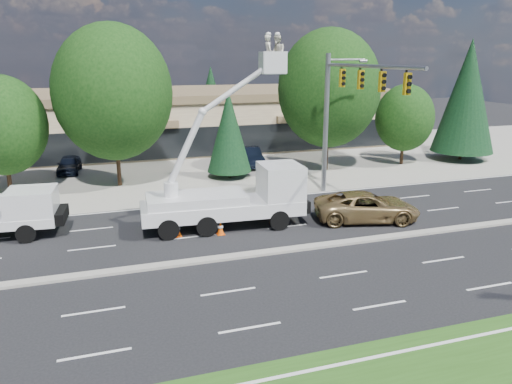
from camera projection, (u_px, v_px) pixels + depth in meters
name	position (u px, v px, depth m)	size (l,w,h in m)	color
ground	(210.00, 261.00, 22.31)	(140.00, 140.00, 0.00)	black
concrete_apron	(154.00, 168.00, 40.63)	(140.00, 22.00, 0.01)	gray
road_median	(210.00, 259.00, 22.29)	(120.00, 0.55, 0.12)	gray
strip_mall	(140.00, 119.00, 49.01)	(50.40, 15.40, 5.50)	tan
tree_front_c	(2.00, 125.00, 31.84)	(5.59, 5.59, 7.76)	#332114
tree_front_d	(113.00, 92.00, 33.43)	(7.95, 7.95, 11.03)	#332114
tree_front_e	(229.00, 131.00, 36.63)	(3.29, 3.29, 6.48)	#332114
tree_front_f	(329.00, 88.00, 38.26)	(7.88, 7.88, 10.93)	#332114
tree_front_g	(405.00, 118.00, 41.03)	(4.77, 4.77, 6.62)	#332114
tree_front_h	(467.00, 96.00, 42.40)	(5.21, 5.21, 10.27)	#332114
tree_back_b	(93.00, 84.00, 58.08)	(5.33, 5.33, 10.51)	#332114
tree_back_c	(211.00, 95.00, 62.71)	(3.84, 3.84, 7.57)	#332114
tree_back_d	(299.00, 84.00, 66.02)	(4.87, 4.87, 9.59)	#332114
signal_mast	(343.00, 103.00, 30.17)	(2.76, 10.16, 9.00)	gray
utility_pickup	(1.00, 219.00, 24.91)	(6.49, 2.94, 2.42)	silver
bucket_truck	(238.00, 187.00, 26.31)	(8.80, 3.19, 9.98)	silver
traffic_cone_b	(178.00, 230.00, 25.18)	(0.40, 0.40, 0.70)	#DF4A07
traffic_cone_c	(221.00, 228.00, 25.48)	(0.40, 0.40, 0.70)	#DF4A07
minivan	(367.00, 207.00, 27.53)	(2.65, 5.74, 1.59)	olive
parked_car_west	(69.00, 164.00, 38.79)	(1.57, 3.90, 1.33)	black
parked_car_east	(250.00, 157.00, 41.16)	(1.62, 4.65, 1.53)	black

